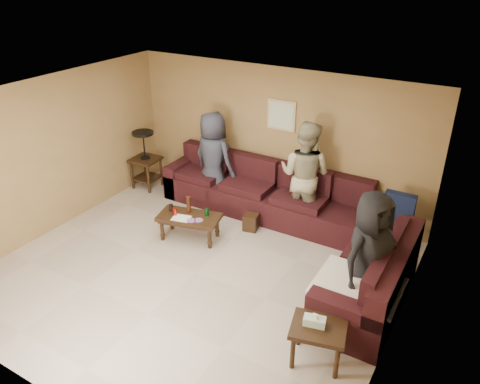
% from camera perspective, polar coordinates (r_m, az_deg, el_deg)
% --- Properties ---
extents(room, '(5.60, 5.50, 2.50)m').
position_cam_1_polar(room, '(6.06, -6.13, 2.99)').
color(room, '#B4A798').
rests_on(room, ground).
extents(sectional_sofa, '(4.65, 2.90, 0.97)m').
position_cam_1_polar(sectional_sofa, '(7.48, 6.34, -3.61)').
color(sectional_sofa, '#331115').
rests_on(sectional_sofa, ground).
extents(coffee_table, '(1.07, 0.71, 0.69)m').
position_cam_1_polar(coffee_table, '(7.50, -6.23, -3.27)').
color(coffee_table, black).
rests_on(coffee_table, ground).
extents(end_table_left, '(0.52, 0.52, 1.14)m').
position_cam_1_polar(end_table_left, '(9.22, -11.48, 4.00)').
color(end_table_left, black).
rests_on(end_table_left, ground).
extents(side_table_right, '(0.70, 0.62, 0.64)m').
position_cam_1_polar(side_table_right, '(5.41, 9.46, -16.39)').
color(side_table_right, black).
rests_on(side_table_right, ground).
extents(waste_bin, '(0.27, 0.27, 0.27)m').
position_cam_1_polar(waste_bin, '(7.79, 1.34, -3.69)').
color(waste_bin, black).
rests_on(waste_bin, ground).
extents(wall_art, '(0.52, 0.04, 0.52)m').
position_cam_1_polar(wall_art, '(8.00, 5.06, 9.31)').
color(wall_art, tan).
rests_on(wall_art, ground).
extents(person_left, '(0.91, 0.66, 1.71)m').
position_cam_1_polar(person_left, '(8.40, -3.27, 4.11)').
color(person_left, '#2F3241').
rests_on(person_left, ground).
extents(person_middle, '(0.91, 0.72, 1.82)m').
position_cam_1_polar(person_middle, '(7.68, 7.89, 2.07)').
color(person_middle, tan).
rests_on(person_middle, ground).
extents(person_right, '(0.82, 0.97, 1.69)m').
position_cam_1_polar(person_right, '(5.94, 15.38, -7.47)').
color(person_right, black).
rests_on(person_right, ground).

